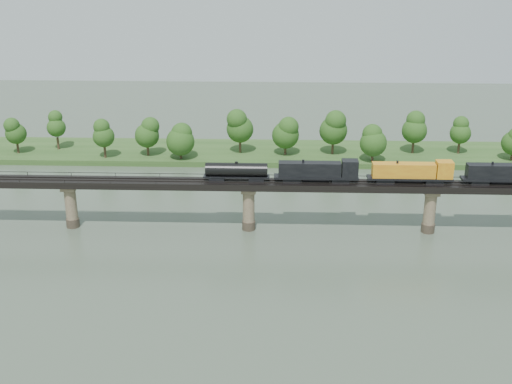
{
  "coord_description": "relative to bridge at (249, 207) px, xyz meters",
  "views": [
    {
      "loc": [
        6.39,
        -101.86,
        59.33
      ],
      "look_at": [
        1.63,
        30.0,
        9.0
      ],
      "focal_mm": 45.0,
      "sensor_mm": 36.0,
      "label": 1
    }
  ],
  "objects": [
    {
      "name": "freight_train",
      "position": [
        28.38,
        0.0,
        8.48
      ],
      "size": [
        74.2,
        2.89,
        5.11
      ],
      "color": "black",
      "rests_on": "bridge"
    },
    {
      "name": "bridge",
      "position": [
        0.0,
        0.0,
        0.0
      ],
      "size": [
        236.0,
        30.0,
        11.5
      ],
      "color": "#473A2D",
      "rests_on": "ground"
    },
    {
      "name": "far_bank",
      "position": [
        0.0,
        55.0,
        -4.66
      ],
      "size": [
        300.0,
        24.0,
        1.6
      ],
      "primitive_type": "cube",
      "color": "#2C4D1F",
      "rests_on": "ground"
    },
    {
      "name": "bridge_superstructure",
      "position": [
        0.0,
        0.0,
        6.33
      ],
      "size": [
        220.0,
        4.9,
        0.75
      ],
      "color": "black",
      "rests_on": "bridge"
    },
    {
      "name": "ground",
      "position": [
        0.0,
        -30.0,
        -5.46
      ],
      "size": [
        400.0,
        400.0,
        0.0
      ],
      "primitive_type": "plane",
      "color": "#3B4A3A",
      "rests_on": "ground"
    },
    {
      "name": "far_treeline",
      "position": [
        -8.21,
        50.52,
        3.37
      ],
      "size": [
        289.06,
        17.54,
        13.6
      ],
      "color": "#382619",
      "rests_on": "far_bank"
    }
  ]
}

